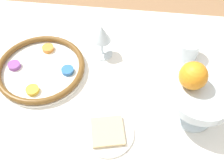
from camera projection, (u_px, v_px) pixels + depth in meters
The scene contains 7 objects.
dining_table at pixel (102, 153), 1.10m from camera, with size 1.37×0.96×0.74m.
seder_plate at pixel (41, 68), 0.88m from camera, with size 0.30×0.30×0.03m.
wine_glass at pixel (102, 35), 0.87m from camera, with size 0.07×0.07×0.13m.
fruit_stand at pixel (199, 97), 0.71m from camera, with size 0.18×0.18×0.12m.
orange_fruit at pixel (193, 76), 0.67m from camera, with size 0.07×0.07×0.07m.
bread_plate at pixel (108, 133), 0.74m from camera, with size 0.15×0.15×0.02m.
cup_near at pixel (187, 49), 0.90m from camera, with size 0.08×0.08×0.07m.
Camera 1 is at (0.10, -0.42, 1.43)m, focal length 42.00 mm.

